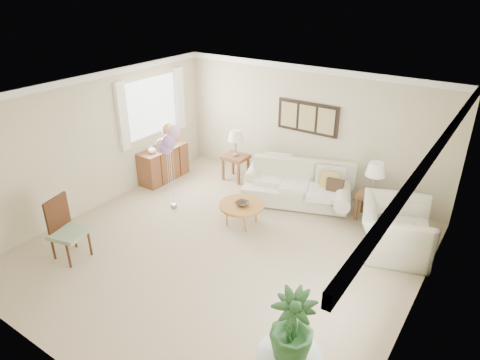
{
  "coord_description": "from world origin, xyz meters",
  "views": [
    {
      "loc": [
        3.62,
        -4.81,
        4.2
      ],
      "look_at": [
        -0.07,
        0.6,
        1.05
      ],
      "focal_mm": 32.0,
      "sensor_mm": 36.0,
      "label": 1
    }
  ],
  "objects": [
    {
      "name": "balloon_cluster",
      "position": [
        -1.69,
        0.61,
        1.44
      ],
      "size": [
        0.49,
        0.44,
        1.75
      ],
      "color": "gray",
      "rests_on": "ground"
    },
    {
      "name": "potted_plant",
      "position": [
        2.28,
        -1.95,
        1.12
      ],
      "size": [
        0.47,
        0.47,
        0.8
      ],
      "primitive_type": "imported",
      "rotation": [
        0.0,
        0.0,
        0.05
      ],
      "color": "#1A4C21",
      "rests_on": "side_table"
    },
    {
      "name": "end_table_right",
      "position": [
        1.69,
        2.37,
        0.45
      ],
      "size": [
        0.5,
        0.45,
        0.54
      ],
      "color": "brown",
      "rests_on": "ground"
    },
    {
      "name": "lamp_right",
      "position": [
        1.69,
        2.37,
        1.02
      ],
      "size": [
        0.35,
        0.35,
        0.63
      ],
      "color": "gray",
      "rests_on": "end_table_right"
    },
    {
      "name": "accent_chair",
      "position": [
        -2.0,
        -1.56,
        0.54
      ],
      "size": [
        0.61,
        0.61,
        1.04
      ],
      "color": "gray",
      "rests_on": "ground"
    },
    {
      "name": "room_shell",
      "position": [
        -0.11,
        0.09,
        1.63
      ],
      "size": [
        6.04,
        6.04,
        2.6
      ],
      "color": "#BCB18C",
      "rests_on": "ground"
    },
    {
      "name": "ground_plane",
      "position": [
        0.0,
        0.0,
        0.0
      ],
      "size": [
        6.0,
        6.0,
        0.0
      ],
      "primitive_type": "plane",
      "color": "#B8A98D"
    },
    {
      "name": "wall_art_triptych",
      "position": [
        0.0,
        2.96,
        1.55
      ],
      "size": [
        1.35,
        0.06,
        0.65
      ],
      "color": "black",
      "rests_on": "ground"
    },
    {
      "name": "sofa",
      "position": [
        0.23,
        2.22,
        0.33
      ],
      "size": [
        2.55,
        1.51,
        0.84
      ],
      "color": "beige",
      "rests_on": "ground"
    },
    {
      "name": "end_table_left",
      "position": [
        -1.41,
        2.4,
        0.48
      ],
      "size": [
        0.53,
        0.48,
        0.58
      ],
      "color": "brown",
      "rests_on": "ground"
    },
    {
      "name": "vase_white",
      "position": [
        -2.74,
        1.17,
        0.83
      ],
      "size": [
        0.17,
        0.17,
        0.17
      ],
      "primitive_type": "imported",
      "rotation": [
        0.0,
        0.0,
        -0.02
      ],
      "color": "white",
      "rests_on": "credenza"
    },
    {
      "name": "decor_bowl",
      "position": [
        -0.17,
        0.83,
        0.45
      ],
      "size": [
        0.27,
        0.27,
        0.06
      ],
      "primitive_type": "imported",
      "rotation": [
        0.0,
        0.0,
        -0.08
      ],
      "color": "#32281F",
      "rests_on": "coffee_table"
    },
    {
      "name": "credenza",
      "position": [
        -2.76,
        1.5,
        0.37
      ],
      "size": [
        0.46,
        1.2,
        0.74
      ],
      "color": "brown",
      "rests_on": "ground"
    },
    {
      "name": "vase_sage",
      "position": [
        -2.74,
        1.69,
        0.84
      ],
      "size": [
        0.23,
        0.23,
        0.19
      ],
      "primitive_type": "imported",
      "rotation": [
        0.0,
        0.0,
        -0.29
      ],
      "color": "beige",
      "rests_on": "credenza"
    },
    {
      "name": "coffee_table",
      "position": [
        -0.21,
        0.86,
        0.39
      ],
      "size": [
        0.84,
        0.84,
        0.42
      ],
      "color": "#A47331",
      "rests_on": "ground"
    },
    {
      "name": "lamp_left",
      "position": [
        -1.41,
        2.4,
        1.03
      ],
      "size": [
        0.33,
        0.33,
        0.59
      ],
      "color": "gray",
      "rests_on": "end_table_left"
    },
    {
      "name": "armchair",
      "position": [
        2.36,
        1.59,
        0.41
      ],
      "size": [
        1.43,
        1.54,
        0.82
      ],
      "primitive_type": "imported",
      "rotation": [
        0.0,
        0.0,
        1.87
      ],
      "color": "beige",
      "rests_on": "ground"
    }
  ]
}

